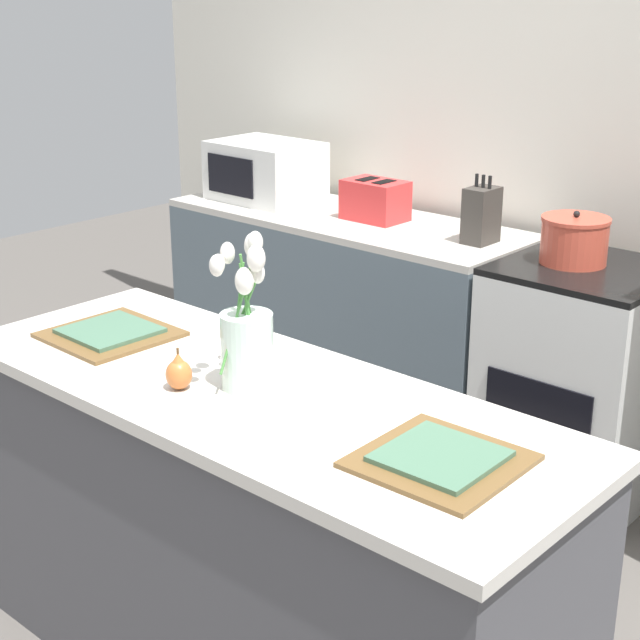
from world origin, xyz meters
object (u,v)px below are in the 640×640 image
at_px(plate_setting_left, 110,333).
at_px(pear_figurine, 179,373).
at_px(microwave, 265,171).
at_px(toaster, 375,200).
at_px(plate_setting_right, 440,459).
at_px(cooking_pot, 574,240).
at_px(knife_block, 481,215).
at_px(flower_vase, 247,334).
at_px(stove_range, 578,382).

bearing_deg(plate_setting_left, pear_figurine, -14.36).
bearing_deg(microwave, toaster, 3.19).
bearing_deg(plate_setting_right, plate_setting_left, 180.00).
distance_m(plate_setting_right, cooking_pot, 1.70).
distance_m(pear_figurine, plate_setting_left, 0.46).
bearing_deg(knife_block, plate_setting_right, -59.37).
xyz_separation_m(flower_vase, microwave, (-1.53, 1.60, -0.01)).
relative_size(toaster, microwave, 0.58).
bearing_deg(cooking_pot, microwave, 179.97).
bearing_deg(flower_vase, toaster, 118.98).
bearing_deg(plate_setting_right, microwave, 143.01).
distance_m(pear_figurine, toaster, 1.93).
height_order(stove_range, cooking_pot, cooking_pot).
height_order(stove_range, plate_setting_left, plate_setting_left).
height_order(stove_range, microwave, microwave).
bearing_deg(stove_range, pear_figurine, -98.01).
bearing_deg(microwave, knife_block, 0.75).
height_order(flower_vase, plate_setting_left, flower_vase).
xyz_separation_m(plate_setting_left, cooking_pot, (0.62, 1.61, 0.07)).
bearing_deg(plate_setting_right, flower_vase, 178.63).
bearing_deg(stove_range, flower_vase, -94.41).
bearing_deg(flower_vase, cooking_pot, 88.00).
xyz_separation_m(plate_setting_right, microwave, (-2.14, 1.61, 0.12)).
relative_size(plate_setting_left, knife_block, 1.24).
height_order(pear_figurine, knife_block, knife_block).
xyz_separation_m(plate_setting_right, toaster, (-1.51, 1.65, 0.07)).
bearing_deg(toaster, plate_setting_left, -78.23).
distance_m(microwave, knife_block, 1.18).
height_order(flower_vase, pear_figurine, flower_vase).
bearing_deg(knife_block, stove_range, -1.75).
bearing_deg(microwave, plate_setting_left, -58.93).
bearing_deg(plate_setting_left, plate_setting_right, 0.00).
relative_size(plate_setting_left, cooking_pot, 1.34).
distance_m(pear_figurine, microwave, 2.23).
bearing_deg(toaster, plate_setting_right, -47.45).
xyz_separation_m(microwave, knife_block, (1.18, 0.02, -0.02)).
height_order(stove_range, plate_setting_right, plate_setting_right).
distance_m(cooking_pot, knife_block, 0.41).
bearing_deg(toaster, stove_range, -1.91).
xyz_separation_m(toaster, microwave, (-0.63, -0.03, 0.05)).
height_order(toaster, knife_block, knife_block).
height_order(plate_setting_left, plate_setting_right, same).
height_order(plate_setting_right, knife_block, knife_block).
xyz_separation_m(plate_setting_right, knife_block, (-0.96, 1.63, 0.09)).
relative_size(stove_range, pear_figurine, 8.21).
distance_m(flower_vase, plate_setting_left, 0.58).
xyz_separation_m(plate_setting_left, microwave, (-0.97, 1.61, 0.12)).
height_order(flower_vase, knife_block, flower_vase).
relative_size(toaster, knife_block, 1.04).
bearing_deg(pear_figurine, stove_range, 81.99).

